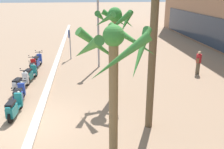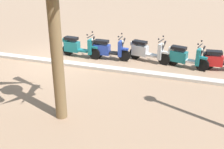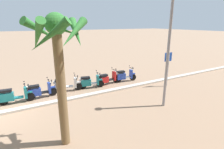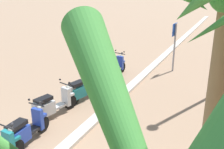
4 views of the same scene
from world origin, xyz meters
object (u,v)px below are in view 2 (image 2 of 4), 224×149
object	(u,v)px
scooter_red_far_back	(222,60)
scooter_teal_tail_end	(78,47)
scooter_teal_mid_front	(185,57)
scooter_blue_last_in_row	(108,49)
scooter_silver_second_in_line	(146,51)

from	to	relation	value
scooter_red_far_back	scooter_teal_tail_end	bearing A→B (deg)	2.65
scooter_teal_mid_front	scooter_blue_last_in_row	bearing A→B (deg)	1.63
scooter_red_far_back	scooter_blue_last_in_row	world-z (taller)	same
scooter_teal_tail_end	scooter_blue_last_in_row	bearing A→B (deg)	-176.32
scooter_blue_last_in_row	scooter_teal_tail_end	size ratio (longest dim) A/B	0.94
scooter_silver_second_in_line	scooter_teal_tail_end	size ratio (longest dim) A/B	0.99
scooter_silver_second_in_line	scooter_teal_tail_end	bearing A→B (deg)	7.54
scooter_red_far_back	scooter_silver_second_in_line	size ratio (longest dim) A/B	1.00
scooter_teal_mid_front	scooter_teal_tail_end	size ratio (longest dim) A/B	0.91
scooter_teal_tail_end	scooter_red_far_back	bearing A→B (deg)	-177.35
scooter_blue_last_in_row	scooter_teal_tail_end	bearing A→B (deg)	3.68
scooter_silver_second_in_line	scooter_blue_last_in_row	distance (m)	1.65
scooter_red_far_back	scooter_teal_mid_front	bearing A→B (deg)	3.98
scooter_teal_mid_front	scooter_teal_tail_end	xyz separation A→B (m)	(4.62, 0.18, 0.01)
scooter_red_far_back	scooter_teal_tail_end	world-z (taller)	same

